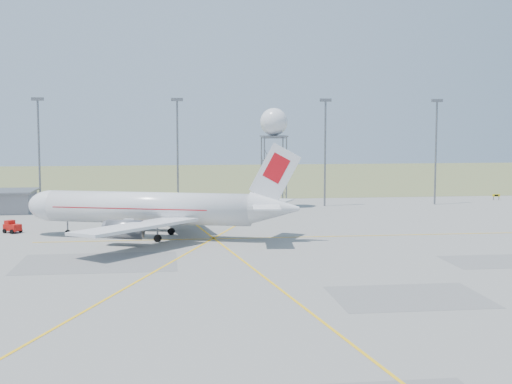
{
  "coord_description": "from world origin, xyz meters",
  "views": [
    {
      "loc": [
        -12.05,
        -67.13,
        16.08
      ],
      "look_at": [
        1.43,
        40.0,
        5.45
      ],
      "focal_mm": 50.0,
      "sensor_mm": 36.0,
      "label": 1
    }
  ],
  "objects": [
    {
      "name": "taxi_sign_near",
      "position": [
        55.6,
        72.0,
        0.89
      ],
      "size": [
        1.6,
        0.17,
        1.2
      ],
      "color": "black",
      "rests_on": "ground"
    },
    {
      "name": "mast_b",
      "position": [
        -10.0,
        66.0,
        12.07
      ],
      "size": [
        2.2,
        0.5,
        20.5
      ],
      "color": "slate",
      "rests_on": "ground"
    },
    {
      "name": "radar_tower",
      "position": [
        7.94,
        64.96,
        10.49
      ],
      "size": [
        5.16,
        5.16,
        18.69
      ],
      "color": "slate",
      "rests_on": "ground"
    },
    {
      "name": "fire_truck",
      "position": [
        -14.87,
        56.07,
        1.87
      ],
      "size": [
        10.19,
        5.38,
        3.9
      ],
      "rotation": [
        0.0,
        0.0,
        -0.19
      ],
      "color": "yellow",
      "rests_on": "ground"
    },
    {
      "name": "mast_c",
      "position": [
        18.0,
        66.0,
        12.07
      ],
      "size": [
        2.2,
        0.5,
        20.5
      ],
      "color": "slate",
      "rests_on": "ground"
    },
    {
      "name": "mast_d",
      "position": [
        40.0,
        66.0,
        12.07
      ],
      "size": [
        2.2,
        0.5,
        20.5
      ],
      "color": "slate",
      "rests_on": "ground"
    },
    {
      "name": "ground",
      "position": [
        0.0,
        0.0,
        0.0
      ],
      "size": [
        400.0,
        400.0,
        0.0
      ],
      "primitive_type": "plane",
      "color": "gray",
      "rests_on": "ground"
    },
    {
      "name": "airliner_main",
      "position": [
        -13.91,
        31.86,
        4.09
      ],
      "size": [
        38.44,
        36.35,
        13.33
      ],
      "rotation": [
        0.0,
        0.0,
        2.84
      ],
      "color": "silver",
      "rests_on": "ground"
    },
    {
      "name": "baggage_tug",
      "position": [
        -34.48,
        39.07,
        0.69
      ],
      "size": [
        2.84,
        2.78,
        1.82
      ],
      "rotation": [
        0.0,
        0.0,
        -0.63
      ],
      "color": "#B3110C",
      "rests_on": "ground"
    },
    {
      "name": "grass_strip",
      "position": [
        0.0,
        140.0,
        0.01
      ],
      "size": [
        400.0,
        120.0,
        0.03
      ],
      "primitive_type": "cube",
      "color": "#546336",
      "rests_on": "ground"
    },
    {
      "name": "mast_a",
      "position": [
        -35.0,
        66.0,
        12.07
      ],
      "size": [
        2.2,
        0.5,
        20.5
      ],
      "color": "slate",
      "rests_on": "ground"
    }
  ]
}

